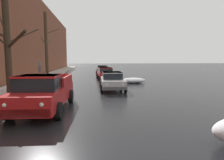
# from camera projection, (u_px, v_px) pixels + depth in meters

# --- Properties ---
(left_sidewalk_slab) EXTENTS (2.72, 80.00, 0.16)m
(left_sidewalk_slab) POSITION_uv_depth(u_px,v_px,m) (31.00, 83.00, 19.19)
(left_sidewalk_slab) COLOR #A8A399
(left_sidewalk_slab) RESTS_ON ground
(brick_townhouse_facade) EXTENTS (0.63, 80.00, 11.55)m
(brick_townhouse_facade) POSITION_uv_depth(u_px,v_px,m) (9.00, 24.00, 18.37)
(brick_townhouse_facade) COLOR brown
(brick_townhouse_facade) RESTS_ON ground
(snow_bank_near_corner_left) EXTENTS (2.58, 1.25, 0.67)m
(snow_bank_near_corner_left) POSITION_uv_depth(u_px,v_px,m) (55.00, 76.00, 24.44)
(snow_bank_near_corner_left) COLOR white
(snow_bank_near_corner_left) RESTS_ON ground
(snow_bank_along_left_kerb) EXTENTS (2.46, 1.25, 0.55)m
(snow_bank_along_left_kerb) POSITION_uv_depth(u_px,v_px,m) (133.00, 80.00, 19.36)
(snow_bank_along_left_kerb) COLOR white
(snow_bank_along_left_kerb) RESTS_ON ground
(snow_bank_mid_block_left) EXTENTS (2.60, 1.46, 0.84)m
(snow_bank_mid_block_left) POSITION_uv_depth(u_px,v_px,m) (16.00, 92.00, 11.80)
(snow_bank_mid_block_left) COLOR white
(snow_bank_mid_block_left) RESTS_ON ground
(bare_tree_second_along_sidewalk) EXTENTS (3.24, 3.95, 6.83)m
(bare_tree_second_along_sidewalk) POSITION_uv_depth(u_px,v_px,m) (7.00, 41.00, 10.62)
(bare_tree_second_along_sidewalk) COLOR #382B1E
(bare_tree_second_along_sidewalk) RESTS_ON ground
(bare_tree_mid_block) EXTENTS (2.35, 2.37, 7.25)m
(bare_tree_mid_block) POSITION_uv_depth(u_px,v_px,m) (46.00, 47.00, 19.87)
(bare_tree_mid_block) COLOR #423323
(bare_tree_mid_block) RESTS_ON ground
(pickup_truck_red_approaching_near_lane) EXTENTS (2.41, 5.17, 1.76)m
(pickup_truck_red_approaching_near_lane) POSITION_uv_depth(u_px,v_px,m) (44.00, 92.00, 9.02)
(pickup_truck_red_approaching_near_lane) COLOR red
(pickup_truck_red_approaching_near_lane) RESTS_ON ground
(sedan_silver_parked_kerbside_close) EXTENTS (1.99, 4.06, 1.42)m
(sedan_silver_parked_kerbside_close) POSITION_uv_depth(u_px,v_px,m) (112.00, 80.00, 15.13)
(sedan_silver_parked_kerbside_close) COLOR #B7B7BC
(sedan_silver_parked_kerbside_close) RESTS_ON ground
(sedan_red_parked_kerbside_mid) EXTENTS (2.12, 4.13, 1.42)m
(sedan_red_parked_kerbside_mid) POSITION_uv_depth(u_px,v_px,m) (105.00, 73.00, 22.83)
(sedan_red_parked_kerbside_mid) COLOR red
(sedan_red_parked_kerbside_mid) RESTS_ON ground
(sedan_black_parked_far_down_block) EXTENTS (1.95, 4.12, 1.42)m
(sedan_black_parked_far_down_block) POSITION_uv_depth(u_px,v_px,m) (102.00, 70.00, 29.10)
(sedan_black_parked_far_down_block) COLOR black
(sedan_black_parked_far_down_block) RESTS_ON ground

